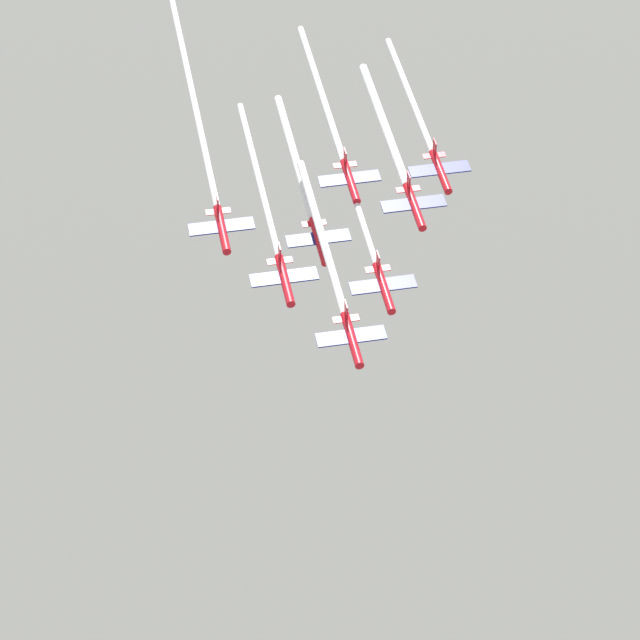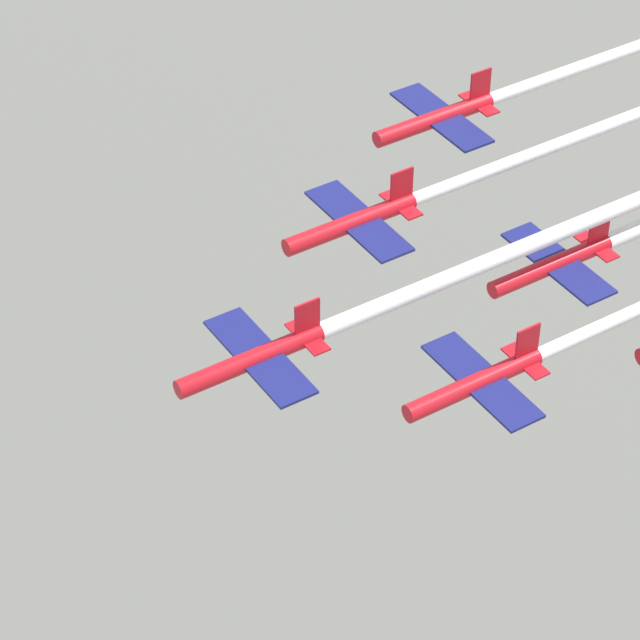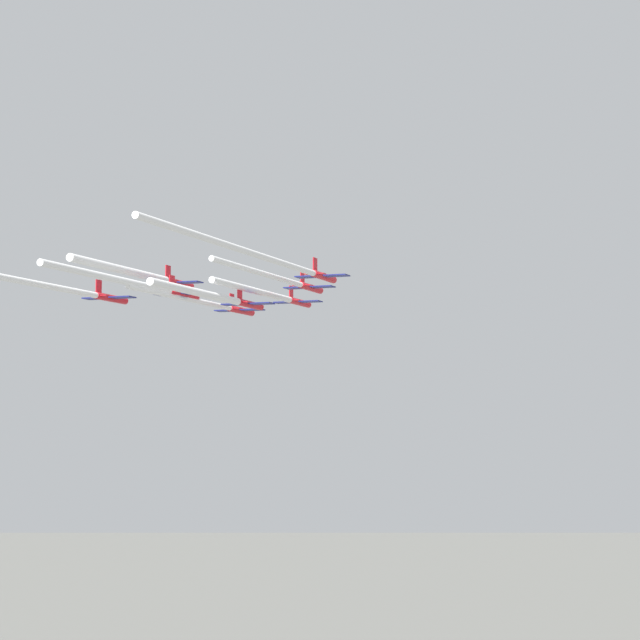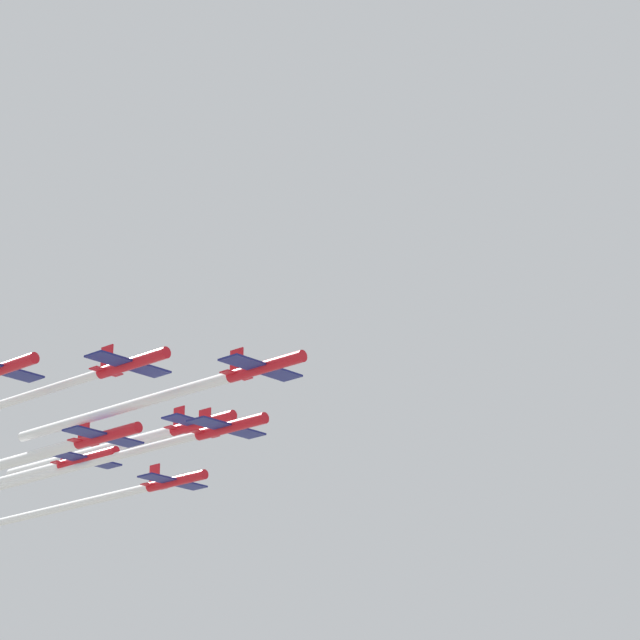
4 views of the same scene
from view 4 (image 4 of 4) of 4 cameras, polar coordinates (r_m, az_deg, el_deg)
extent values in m
cylinder|color=red|center=(133.34, -2.05, -1.76)|extent=(9.03, 1.90, 1.10)
cube|color=navy|center=(133.74, -2.24, -1.82)|extent=(3.13, 8.55, 0.18)
cube|color=red|center=(136.24, -3.16, -1.53)|extent=(1.60, 0.28, 2.19)
cube|color=red|center=(135.82, -3.17, -2.08)|extent=(1.38, 3.27, 0.12)
cylinder|color=red|center=(144.15, -3.36, -4.03)|extent=(9.03, 1.90, 1.10)
cube|color=navy|center=(144.56, -3.53, -4.07)|extent=(3.13, 8.55, 0.18)
cube|color=red|center=(147.08, -4.36, -3.77)|extent=(1.60, 0.28, 2.19)
cube|color=red|center=(146.71, -4.37, -4.28)|extent=(1.38, 3.27, 0.12)
cylinder|color=red|center=(137.05, -7.06, -1.62)|extent=(9.03, 1.90, 1.10)
cube|color=navy|center=(137.49, -7.23, -1.67)|extent=(3.13, 8.55, 0.18)
cube|color=red|center=(140.17, -8.03, -1.40)|extent=(1.60, 0.28, 2.19)
cube|color=red|center=(139.75, -8.05, -1.93)|extent=(1.38, 3.27, 0.12)
cylinder|color=red|center=(156.69, -4.43, -3.89)|extent=(9.03, 1.90, 1.10)
cube|color=navy|center=(157.11, -4.58, -3.93)|extent=(3.13, 8.55, 0.18)
cube|color=red|center=(159.68, -5.33, -3.65)|extent=(1.60, 0.28, 2.19)
cube|color=red|center=(159.31, -5.35, -4.13)|extent=(1.38, 3.27, 0.12)
cylinder|color=red|center=(147.71, -8.00, -4.33)|extent=(9.03, 1.90, 1.10)
cube|color=navy|center=(148.16, -8.15, -4.37)|extent=(3.13, 8.55, 0.18)
cube|color=red|center=(150.84, -8.88, -4.07)|extent=(1.60, 0.28, 2.19)
cube|color=red|center=(150.48, -8.91, -4.57)|extent=(1.38, 3.27, 0.12)
cylinder|color=red|center=(141.50, -11.79, -1.79)|extent=(9.03, 1.90, 1.10)
cube|color=navy|center=(141.97, -11.94, -1.83)|extent=(3.13, 8.55, 0.18)
cylinder|color=red|center=(167.54, -5.42, -6.05)|extent=(9.03, 1.90, 1.10)
cube|color=navy|center=(167.97, -5.56, -6.08)|extent=(3.13, 8.55, 0.18)
cube|color=red|center=(170.53, -6.25, -5.79)|extent=(1.60, 0.28, 2.19)
cube|color=red|center=(170.21, -6.26, -6.24)|extent=(1.38, 3.27, 0.12)
cylinder|color=red|center=(159.69, -8.73, -5.18)|extent=(9.03, 1.90, 1.10)
cube|color=navy|center=(160.15, -8.87, -5.21)|extent=(3.13, 8.55, 0.18)
cube|color=red|center=(162.84, -9.54, -4.92)|extent=(1.60, 0.28, 2.19)
cube|color=red|center=(162.50, -9.56, -5.38)|extent=(1.38, 3.27, 0.12)
cylinder|color=white|center=(147.21, -7.57, -3.34)|extent=(30.43, 3.76, 1.02)
cylinder|color=white|center=(159.58, -8.75, -5.37)|extent=(33.55, 3.86, 0.83)
cylinder|color=white|center=(170.21, -8.74, -5.00)|extent=(28.05, 3.71, 1.18)
cylinder|color=white|center=(181.52, -9.46, -6.93)|extent=(28.52, 3.49, 0.92)
camera|label=1|loc=(180.41, 42.64, 55.07)|focal=85.00mm
camera|label=2|loc=(183.03, 17.55, 12.78)|focal=85.00mm
camera|label=3|loc=(289.70, -46.28, -10.04)|focal=70.00mm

